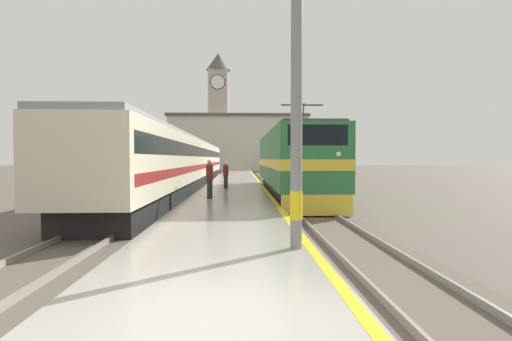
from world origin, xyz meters
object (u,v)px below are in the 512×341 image
(catenary_mast, at_px, (300,76))
(second_waiting_passenger, at_px, (226,174))
(locomotive_train, at_px, (291,163))
(person_on_platform, at_px, (210,178))
(passenger_train, at_px, (187,162))
(clock_tower, at_px, (218,108))

(catenary_mast, distance_m, second_waiting_passenger, 16.94)
(locomotive_train, height_order, person_on_platform, locomotive_train)
(locomotive_train, distance_m, person_on_platform, 6.29)
(catenary_mast, relative_size, second_waiting_passenger, 4.28)
(locomotive_train, xyz_separation_m, passenger_train, (-7.23, 8.94, 0.02))
(passenger_train, bearing_deg, person_on_platform, -78.05)
(locomotive_train, bearing_deg, second_waiting_passenger, 156.24)
(catenary_mast, bearing_deg, clock_tower, 94.46)
(passenger_train, xyz_separation_m, catenary_mast, (5.51, -23.82, 1.96))
(locomotive_train, xyz_separation_m, second_waiting_passenger, (-3.88, 1.71, -0.70))
(second_waiting_passenger, bearing_deg, locomotive_train, -23.76)
(second_waiting_passenger, bearing_deg, passenger_train, 114.86)
(catenary_mast, height_order, clock_tower, clock_tower)
(person_on_platform, bearing_deg, clock_tower, 92.81)
(locomotive_train, bearing_deg, passenger_train, 128.96)
(locomotive_train, relative_size, passenger_train, 0.37)
(locomotive_train, height_order, passenger_train, locomotive_train)
(clock_tower, bearing_deg, locomotive_train, -82.80)
(person_on_platform, height_order, clock_tower, clock_tower)
(person_on_platform, bearing_deg, second_waiting_passenger, 85.20)
(locomotive_train, distance_m, passenger_train, 11.49)
(passenger_train, xyz_separation_m, person_on_platform, (2.83, -13.39, -0.64))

